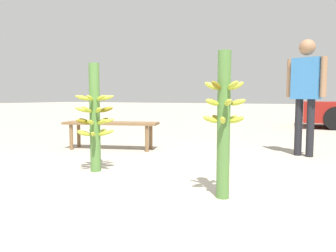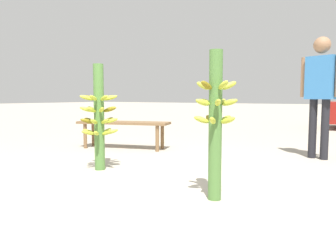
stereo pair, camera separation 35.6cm
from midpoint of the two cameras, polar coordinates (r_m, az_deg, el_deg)
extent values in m
plane|color=#A89E8C|center=(3.26, -2.30, -10.59)|extent=(80.00, 80.00, 0.00)
cylinder|color=#4C7A38|center=(3.97, -9.42, 1.47)|extent=(0.12, 0.12, 1.27)
ellipsoid|color=#ADB733|center=(3.94, -7.46, 4.88)|extent=(0.18, 0.13, 0.09)
ellipsoid|color=#ADB733|center=(4.05, -7.97, 4.88)|extent=(0.07, 0.18, 0.09)
ellipsoid|color=#ADB733|center=(4.10, -9.55, 4.86)|extent=(0.16, 0.16, 0.09)
ellipsoid|color=#736414|center=(4.04, -11.07, 4.83)|extent=(0.18, 0.07, 0.09)
ellipsoid|color=#ADB733|center=(3.93, -11.45, 4.82)|extent=(0.13, 0.18, 0.09)
ellipsoid|color=#ADB733|center=(3.83, -10.31, 4.84)|extent=(0.10, 0.18, 0.09)
ellipsoid|color=#ADB733|center=(3.84, -8.48, 4.86)|extent=(0.18, 0.10, 0.09)
ellipsoid|color=#ADB733|center=(4.07, -10.71, 2.91)|extent=(0.18, 0.07, 0.09)
ellipsoid|color=#ADB733|center=(3.96, -11.46, 2.84)|extent=(0.16, 0.16, 0.09)
ellipsoid|color=#ADB733|center=(3.85, -10.69, 2.79)|extent=(0.06, 0.18, 0.09)
ellipsoid|color=#ADB733|center=(3.83, -8.92, 2.80)|extent=(0.17, 0.13, 0.09)
ellipsoid|color=#736414|center=(3.91, -7.57, 2.86)|extent=(0.18, 0.10, 0.09)
ellipsoid|color=#ADB733|center=(4.03, -7.67, 2.93)|extent=(0.10, 0.18, 0.09)
ellipsoid|color=#ADB733|center=(4.10, -9.06, 2.95)|extent=(0.13, 0.18, 0.09)
ellipsoid|color=#ADB733|center=(3.84, -10.20, 0.75)|extent=(0.11, 0.18, 0.09)
ellipsoid|color=#ADB733|center=(3.85, -8.39, 0.78)|extent=(0.18, 0.10, 0.09)
ellipsoid|color=#ADB733|center=(3.95, -7.41, 0.91)|extent=(0.17, 0.14, 0.09)
ellipsoid|color=#736414|center=(4.07, -7.95, 1.02)|extent=(0.06, 0.18, 0.09)
ellipsoid|color=#ADB733|center=(4.11, -9.53, 1.04)|extent=(0.16, 0.16, 0.09)
ellipsoid|color=#736414|center=(4.05, -11.03, 0.96)|extent=(0.18, 0.07, 0.09)
ellipsoid|color=#736414|center=(3.93, -11.37, 0.83)|extent=(0.13, 0.18, 0.09)
ellipsoid|color=#ADB733|center=(4.12, -9.85, -0.87)|extent=(0.17, 0.14, 0.09)
ellipsoid|color=#ADB733|center=(4.04, -11.19, -1.00)|extent=(0.18, 0.10, 0.09)
ellipsoid|color=#ADB733|center=(3.92, -11.21, -1.18)|extent=(0.11, 0.18, 0.09)
ellipsoid|color=#ADB733|center=(3.85, -9.81, -1.28)|extent=(0.13, 0.18, 0.09)
ellipsoid|color=#ADB733|center=(3.88, -8.06, -1.21)|extent=(0.18, 0.07, 0.09)
ellipsoid|color=#ADB733|center=(3.99, -7.37, -1.03)|extent=(0.16, 0.16, 0.09)
ellipsoid|color=#ADB733|center=(4.09, -8.19, -0.88)|extent=(0.06, 0.18, 0.09)
cylinder|color=#4C7A38|center=(2.82, 11.84, -0.01)|extent=(0.11, 0.11, 1.27)
ellipsoid|color=#736414|center=(2.72, 10.50, 7.01)|extent=(0.08, 0.15, 0.10)
ellipsoid|color=#ADB733|center=(2.72, 13.36, 6.96)|extent=(0.14, 0.12, 0.10)
ellipsoid|color=#ADB733|center=(2.84, 14.19, 6.85)|extent=(0.14, 0.12, 0.10)
ellipsoid|color=#ADB733|center=(2.92, 12.01, 6.84)|extent=(0.09, 0.15, 0.10)
ellipsoid|color=#ADB733|center=(2.85, 9.78, 6.93)|extent=(0.14, 0.05, 0.10)
ellipsoid|color=#ADB733|center=(2.89, 10.15, 4.11)|extent=(0.15, 0.09, 0.08)
ellipsoid|color=#ADB733|center=(2.75, 9.80, 4.07)|extent=(0.12, 0.14, 0.08)
ellipsoid|color=#ADB733|center=(2.69, 12.47, 4.01)|extent=(0.12, 0.14, 0.08)
ellipsoid|color=#ADB733|center=(2.80, 14.32, 4.01)|extent=(0.15, 0.09, 0.08)
ellipsoid|color=#ADB733|center=(2.92, 12.82, 4.08)|extent=(0.05, 0.14, 0.08)
ellipsoid|color=#ADB733|center=(2.77, 14.04, 0.96)|extent=(0.14, 0.06, 0.09)
ellipsoid|color=#ADB733|center=(2.90, 13.43, 1.15)|extent=(0.10, 0.15, 0.09)
ellipsoid|color=#736414|center=(2.92, 10.75, 1.23)|extent=(0.14, 0.13, 0.09)
ellipsoid|color=#ADB733|center=(2.79, 9.51, 1.08)|extent=(0.15, 0.12, 0.09)
ellipsoid|color=#ADB733|center=(2.70, 11.55, 0.91)|extent=(0.08, 0.15, 0.09)
cylinder|color=black|center=(5.15, 27.48, -0.57)|extent=(0.13, 0.13, 0.85)
cylinder|color=black|center=(5.22, 25.71, -0.43)|extent=(0.13, 0.13, 0.85)
cube|color=#3372B2|center=(5.17, 26.91, 7.52)|extent=(0.42, 0.28, 0.60)
cylinder|color=#936B4C|center=(5.27, 24.47, 7.72)|extent=(0.11, 0.11, 0.57)
sphere|color=#936B4C|center=(5.21, 27.12, 12.46)|extent=(0.23, 0.23, 0.23)
cube|color=brown|center=(5.58, -5.98, 0.56)|extent=(1.63, 0.86, 0.04)
cylinder|color=brown|center=(5.99, -11.24, -1.42)|extent=(0.06, 0.06, 0.42)
cylinder|color=brown|center=(5.54, 0.84, -1.85)|extent=(0.06, 0.06, 0.42)
cylinder|color=brown|center=(5.74, -12.52, -1.72)|extent=(0.06, 0.06, 0.42)
cylinder|color=brown|center=(5.26, 0.06, -2.21)|extent=(0.06, 0.06, 0.42)
camera|label=1|loc=(0.18, -87.14, 0.26)|focal=35.00mm
camera|label=2|loc=(0.18, 92.86, -0.26)|focal=35.00mm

